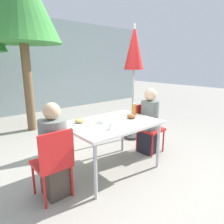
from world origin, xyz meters
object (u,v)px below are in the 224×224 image
chair_right (147,124)px  drinking_cup (110,126)px  person_left (55,153)px  person_right (149,123)px  salad_bowl (104,121)px  closed_umbrella (134,53)px  bottle (134,109)px  chair_left (54,159)px

chair_right → drinking_cup: bearing=14.7°
drinking_cup → chair_right: bearing=17.6°
chair_right → person_left: bearing=1.4°
person_left → person_right: (1.79, 0.05, 0.01)m
person_left → salad_bowl: size_ratio=6.53×
person_right → salad_bowl: person_right is taller
closed_umbrella → salad_bowl: bearing=-151.9°
person_left → person_right: 1.80m
drinking_cup → salad_bowl: bearing=67.3°
closed_umbrella → bottle: size_ratio=12.05×
chair_left → salad_bowl: size_ratio=4.90×
person_left → person_right: bearing=1.2°
chair_right → salad_bowl: chair_right is taller
bottle → chair_right: bearing=4.0°
person_left → closed_umbrella: size_ratio=0.50×
salad_bowl → closed_umbrella: bearing=28.1°
bottle → salad_bowl: bottle is taller
closed_umbrella → drinking_cup: bearing=-145.2°
chair_right → bottle: size_ratio=4.50×
chair_left → chair_right: size_ratio=1.00×
chair_left → drinking_cup: bearing=-12.9°
person_left → drinking_cup: 0.75m
person_left → chair_left: bearing=-121.9°
person_left → closed_umbrella: 2.56m
person_left → chair_right: size_ratio=1.33×
person_left → bottle: person_left is taller
chair_left → closed_umbrella: closed_umbrella is taller
chair_left → person_right: person_right is taller
person_left → closed_umbrella: (2.10, 0.76, 1.24)m
chair_left → closed_umbrella: size_ratio=0.37×
closed_umbrella → drinking_cup: 2.01m
drinking_cup → bottle: bearing=23.6°
chair_left → person_left: size_ratio=0.75×
chair_left → chair_right: 1.90m
person_left → drinking_cup: (0.66, -0.24, 0.25)m
salad_bowl → person_left: bearing=-175.5°
chair_right → person_right: person_right is taller
chair_right → closed_umbrella: size_ratio=0.37×
person_right → drinking_cup: (-1.13, -0.29, 0.24)m
bottle → closed_umbrella: bearing=45.4°
person_left → closed_umbrella: closed_umbrella is taller
person_left → bottle: 1.49m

